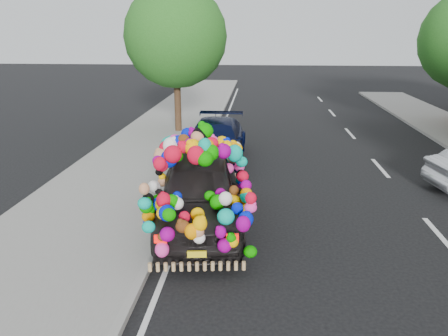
# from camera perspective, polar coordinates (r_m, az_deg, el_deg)

# --- Properties ---
(ground) EXTENTS (100.00, 100.00, 0.00)m
(ground) POSITION_cam_1_polar(r_m,az_deg,el_deg) (9.76, 6.34, -8.27)
(ground) COLOR black
(ground) RESTS_ON ground
(sidewalk) EXTENTS (4.00, 60.00, 0.12)m
(sidewalk) POSITION_cam_1_polar(r_m,az_deg,el_deg) (10.50, -18.00, -6.82)
(sidewalk) COLOR gray
(sidewalk) RESTS_ON ground
(kerb) EXTENTS (0.15, 60.00, 0.13)m
(kerb) POSITION_cam_1_polar(r_m,az_deg,el_deg) (9.93, -7.44, -7.45)
(kerb) COLOR gray
(kerb) RESTS_ON ground
(lane_markings) EXTENTS (6.00, 50.00, 0.01)m
(lane_markings) POSITION_cam_1_polar(r_m,az_deg,el_deg) (10.53, 26.52, -8.10)
(lane_markings) COLOR silver
(lane_markings) RESTS_ON ground
(tree_near_sidewalk) EXTENTS (4.20, 4.20, 6.13)m
(tree_near_sidewalk) POSITION_cam_1_polar(r_m,az_deg,el_deg) (18.62, -6.34, 16.72)
(tree_near_sidewalk) COLOR #332114
(tree_near_sidewalk) RESTS_ON ground
(plush_art_car) EXTENTS (2.70, 4.97, 2.20)m
(plush_art_car) POSITION_cam_1_polar(r_m,az_deg,el_deg) (9.68, -3.25, -1.18)
(plush_art_car) COLOR black
(plush_art_car) RESTS_ON ground
(navy_sedan) EXTENTS (2.01, 4.79, 1.38)m
(navy_sedan) POSITION_cam_1_polar(r_m,az_deg,el_deg) (14.56, -1.23, 3.40)
(navy_sedan) COLOR black
(navy_sedan) RESTS_ON ground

